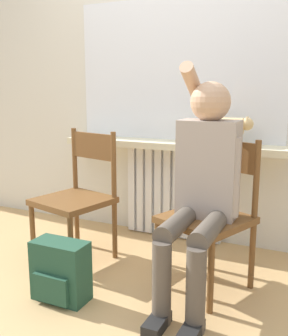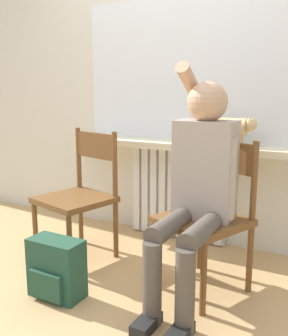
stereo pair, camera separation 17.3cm
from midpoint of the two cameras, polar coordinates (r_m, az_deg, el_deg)
name	(u,v)px [view 2 (the right image)]	position (r m, az deg, el deg)	size (l,w,h in m)	color
ground_plane	(94,302)	(2.37, -5.07, -18.89)	(12.00, 12.00, 0.00)	tan
wall_with_window	(184,68)	(3.14, 7.43, 14.18)	(7.00, 0.06, 2.70)	silver
radiator	(178,193)	(3.17, 6.46, -3.64)	(0.80, 0.08, 0.75)	white
windowsill	(174,145)	(3.02, 6.03, 3.32)	(1.73, 0.26, 0.05)	beige
window_glass	(182,70)	(3.11, 7.18, 13.95)	(1.66, 0.01, 1.08)	white
chair_left	(80,194)	(2.80, -7.59, -3.73)	(0.55, 0.55, 0.91)	brown
chair_right	(208,214)	(2.38, 11.30, -6.57)	(0.59, 0.59, 0.91)	brown
person	(199,180)	(2.22, 10.19, -1.72)	(0.36, 1.03, 1.34)	brown
cat	(230,127)	(2.83, 14.12, 5.81)	(0.47, 0.12, 0.23)	#DBB77A
backpack	(56,269)	(2.38, -10.56, -14.23)	(0.32, 0.19, 0.35)	#234C38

